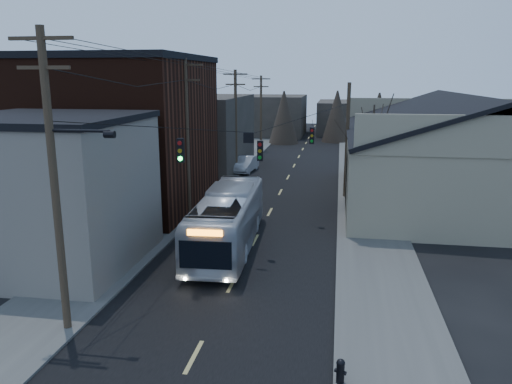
# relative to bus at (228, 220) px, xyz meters

# --- Properties ---
(road_surface) EXTENTS (9.00, 110.00, 0.02)m
(road_surface) POSITION_rel_bus_xyz_m (1.23, 17.41, -1.54)
(road_surface) COLOR black
(road_surface) RESTS_ON ground
(sidewalk_left) EXTENTS (4.00, 110.00, 0.12)m
(sidewalk_left) POSITION_rel_bus_xyz_m (-5.27, 17.41, -1.49)
(sidewalk_left) COLOR #474744
(sidewalk_left) RESTS_ON ground
(sidewalk_right) EXTENTS (4.00, 110.00, 0.12)m
(sidewalk_right) POSITION_rel_bus_xyz_m (7.73, 17.41, -1.49)
(sidewalk_right) COLOR #474744
(sidewalk_right) RESTS_ON ground
(building_clapboard) EXTENTS (8.00, 8.00, 7.00)m
(building_clapboard) POSITION_rel_bus_xyz_m (-7.77, -3.59, 1.95)
(building_clapboard) COLOR #6F665D
(building_clapboard) RESTS_ON ground
(building_brick) EXTENTS (10.00, 12.00, 10.00)m
(building_brick) POSITION_rel_bus_xyz_m (-8.77, 7.41, 3.45)
(building_brick) COLOR black
(building_brick) RESTS_ON ground
(building_left_far) EXTENTS (9.00, 14.00, 7.00)m
(building_left_far) POSITION_rel_bus_xyz_m (-8.27, 23.41, 1.95)
(building_left_far) COLOR #2F2B25
(building_left_far) RESTS_ON ground
(warehouse) EXTENTS (16.16, 20.60, 7.73)m
(warehouse) POSITION_rel_bus_xyz_m (14.23, 12.41, 1.15)
(warehouse) COLOR gray
(warehouse) RESTS_ON ground
(building_far_left) EXTENTS (10.00, 12.00, 6.00)m
(building_far_left) POSITION_rel_bus_xyz_m (-4.77, 52.41, 1.45)
(building_far_left) COLOR #2F2B25
(building_far_left) RESTS_ON ground
(building_far_right) EXTENTS (12.00, 14.00, 5.00)m
(building_far_right) POSITION_rel_bus_xyz_m (8.23, 57.41, 0.95)
(building_far_right) COLOR #2F2B25
(building_far_right) RESTS_ON ground
(bare_tree) EXTENTS (0.40, 0.40, 7.20)m
(bare_tree) POSITION_rel_bus_xyz_m (7.73, 7.41, 2.05)
(bare_tree) COLOR black
(bare_tree) RESTS_ON ground
(utility_lines) EXTENTS (11.24, 45.28, 10.50)m
(utility_lines) POSITION_rel_bus_xyz_m (-1.88, 11.56, 3.41)
(utility_lines) COLOR #382B1E
(utility_lines) RESTS_ON ground
(bus) EXTENTS (3.16, 11.23, 3.10)m
(bus) POSITION_rel_bus_xyz_m (0.00, 0.00, 0.00)
(bus) COLOR #AEB2BB
(bus) RESTS_ON ground
(parked_car) EXTENTS (1.98, 4.63, 1.49)m
(parked_car) POSITION_rel_bus_xyz_m (-3.07, 21.40, -0.81)
(parked_car) COLOR #ACAEB4
(parked_car) RESTS_ON ground
(fire_hydrant) EXTENTS (0.37, 0.26, 0.76)m
(fire_hydrant) POSITION_rel_bus_xyz_m (5.93, -11.37, -1.02)
(fire_hydrant) COLOR black
(fire_hydrant) RESTS_ON sidewalk_right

